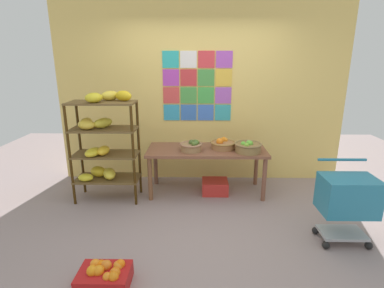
% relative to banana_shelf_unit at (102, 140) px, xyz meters
% --- Properties ---
extents(ground, '(9.02, 9.02, 0.00)m').
position_rel_banana_shelf_unit_xyz_m(ground, '(1.33, -0.72, -0.86)').
color(ground, gray).
extents(back_wall_with_art, '(4.45, 0.07, 2.78)m').
position_rel_banana_shelf_unit_xyz_m(back_wall_with_art, '(1.33, 0.82, 0.53)').
color(back_wall_with_art, '#EBC767').
rests_on(back_wall_with_art, ground).
extents(banana_shelf_unit, '(0.87, 0.53, 1.51)m').
position_rel_banana_shelf_unit_xyz_m(banana_shelf_unit, '(0.00, 0.00, 0.00)').
color(banana_shelf_unit, '#3F270A').
rests_on(banana_shelf_unit, ground).
extents(display_table, '(1.69, 0.69, 0.67)m').
position_rel_banana_shelf_unit_xyz_m(display_table, '(1.41, 0.25, -0.27)').
color(display_table, brown).
rests_on(display_table, ground).
extents(fruit_basket_left, '(0.31, 0.31, 0.16)m').
position_rel_banana_shelf_unit_xyz_m(fruit_basket_left, '(1.20, 0.14, -0.12)').
color(fruit_basket_left, '#9A754B').
rests_on(fruit_basket_left, display_table).
extents(fruit_basket_back_right, '(0.37, 0.37, 0.17)m').
position_rel_banana_shelf_unit_xyz_m(fruit_basket_back_right, '(1.98, 0.10, -0.12)').
color(fruit_basket_back_right, olive).
rests_on(fruit_basket_back_right, display_table).
extents(fruit_basket_right, '(0.36, 0.36, 0.16)m').
position_rel_banana_shelf_unit_xyz_m(fruit_basket_right, '(1.64, 0.27, -0.13)').
color(fruit_basket_right, '#9E6D40').
rests_on(fruit_basket_right, display_table).
extents(produce_crate_under_table, '(0.37, 0.33, 0.19)m').
position_rel_banana_shelf_unit_xyz_m(produce_crate_under_table, '(1.54, 0.21, -0.76)').
color(produce_crate_under_table, red).
rests_on(produce_crate_under_table, ground).
extents(orange_crate_foreground, '(0.44, 0.31, 0.22)m').
position_rel_banana_shelf_unit_xyz_m(orange_crate_foreground, '(0.48, -1.68, -0.76)').
color(orange_crate_foreground, '#B41718').
rests_on(orange_crate_foreground, ground).
extents(shopping_cart, '(0.54, 0.42, 0.87)m').
position_rel_banana_shelf_unit_xyz_m(shopping_cart, '(2.84, -0.98, -0.34)').
color(shopping_cart, black).
rests_on(shopping_cart, ground).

